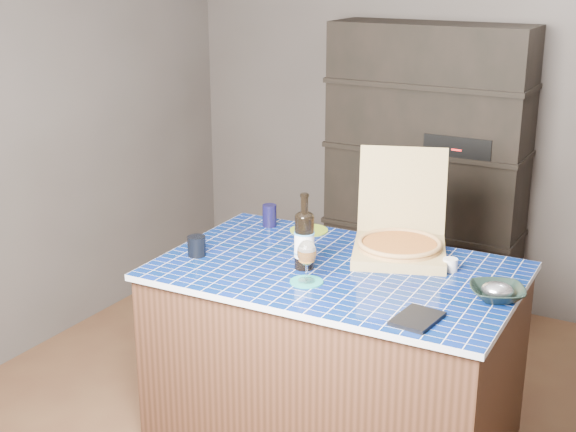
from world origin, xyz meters
The scene contains 14 objects.
room centered at (0.00, 0.00, 1.25)m, with size 3.50×3.50×3.50m.
shelving_unit centered at (0.00, 1.53, 0.90)m, with size 1.20×0.41×1.80m.
kitchen_island centered at (0.18, -0.10, 0.43)m, with size 1.59×1.03×0.86m.
pizza_box centered at (0.36, 0.19, 0.92)m, with size 0.56×0.62×0.45m.
mead_bottle centered at (0.05, -0.17, 0.99)m, with size 0.09×0.09×0.34m.
teal_trivet centered at (0.14, -0.31, 0.86)m, with size 0.14×0.14×0.01m, color #198377.
wine_glass centered at (0.14, -0.31, 0.99)m, with size 0.08×0.08×0.18m.
tumbler centered at (-0.45, -0.27, 0.91)m, with size 0.08×0.08×0.09m, color black.
dvd_case centered at (0.68, -0.43, 0.87)m, with size 0.15×0.21×0.02m, color black.
bowl centered at (0.89, -0.09, 0.89)m, with size 0.22×0.22×0.05m, color black.
foil_contents centered at (0.89, -0.09, 0.90)m, with size 0.13×0.11×0.06m, color #B8B9C4.
white_jar centered at (0.63, 0.12, 0.89)m, with size 0.07×0.07×0.06m, color silver.
navy_cup centered at (-0.37, 0.26, 0.92)m, with size 0.07×0.07×0.11m, color black.
green_trivet centered at (-0.16, 0.29, 0.86)m, with size 0.19×0.19×0.01m, color olive.
Camera 1 is at (1.60, -3.07, 2.17)m, focal length 50.00 mm.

